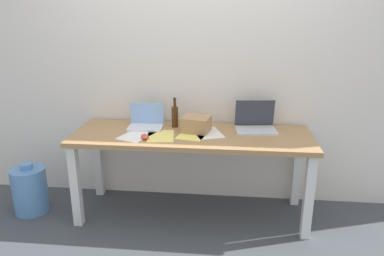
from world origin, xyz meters
The scene contains 13 objects.
ground_plane centered at (0.00, 0.00, 0.00)m, with size 8.00×8.00×0.00m, color #42474C.
back_wall centered at (0.00, 0.39, 1.30)m, with size 5.20×0.08×2.60m, color silver.
desk centered at (0.00, 0.00, 0.64)m, with size 1.96×0.66×0.74m.
laptop_left centered at (-0.41, 0.13, 0.78)m, with size 0.30×0.22×0.20m.
laptop_right centered at (0.52, 0.15, 0.79)m, with size 0.36×0.29×0.25m.
beer_bottle centered at (-0.17, 0.17, 0.84)m, with size 0.06×0.06×0.26m.
computer_mouse centered at (-0.36, -0.16, 0.76)m, with size 0.06×0.10×0.03m, color #D84C38.
cardboard_box centered at (0.03, 0.07, 0.80)m, with size 0.22×0.19×0.13m, color tan.
paper_sheet_near_back centered at (0.13, 0.03, 0.74)m, with size 0.21×0.30×0.00m, color white.
paper_sheet_front_left centered at (-0.44, -0.09, 0.74)m, with size 0.21×0.30×0.00m, color white.
paper_sheet_center centered at (0.01, -0.02, 0.74)m, with size 0.21×0.30×0.00m, color #F4E06B.
paper_yellow_folder centered at (-0.25, -0.09, 0.74)m, with size 0.21×0.30×0.00m, color #F4E06B.
water_cooler_jug centered at (-1.42, -0.10, 0.21)m, with size 0.30×0.30×0.46m.
Camera 1 is at (0.30, -2.89, 1.74)m, focal length 34.95 mm.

